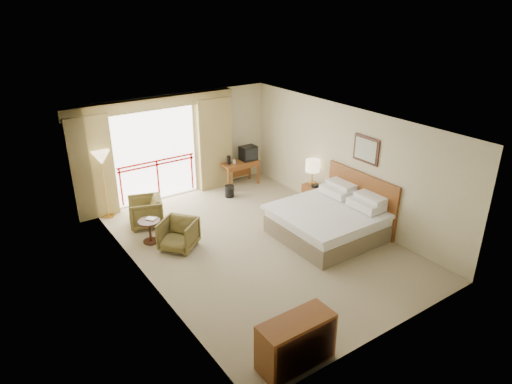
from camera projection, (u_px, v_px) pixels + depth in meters
floor at (258, 243)px, 9.95m from camera, size 7.00×7.00×0.00m
ceiling at (259, 123)px, 8.87m from camera, size 7.00×7.00×0.00m
wall_back at (183, 144)px, 12.06m from camera, size 5.00×0.00×5.00m
wall_front at (392, 262)px, 6.76m from camera, size 5.00×0.00×5.00m
wall_left at (143, 217)px, 8.11m from camera, size 0.00×7.00×7.00m
wall_right at (346, 163)px, 10.71m from camera, size 0.00×7.00×7.00m
balcony_door at (156, 155)px, 11.69m from camera, size 2.40×0.00×2.40m
balcony_railing at (157, 170)px, 11.83m from camera, size 2.09×0.03×1.02m
curtain_left at (92, 168)px, 10.71m from camera, size 1.00×0.26×2.50m
curtain_right at (214, 144)px, 12.42m from camera, size 1.00×0.26×2.50m
valance at (152, 104)px, 11.07m from camera, size 4.40×0.22×0.28m
hvac_vent at (225, 101)px, 12.31m from camera, size 0.50×0.04×0.50m
bed at (329, 221)px, 10.12m from camera, size 2.13×2.06×0.97m
headboard at (361, 199)px, 10.51m from camera, size 0.06×2.10×1.30m
framed_art at (366, 150)px, 10.04m from camera, size 0.04×0.72×0.60m
nightstand at (313, 195)px, 11.68m from camera, size 0.39×0.46×0.54m
table_lamp at (313, 166)px, 11.41m from camera, size 0.36×0.36×0.64m
phone at (316, 186)px, 11.42m from camera, size 0.17×0.13×0.07m
desk at (239, 166)px, 12.83m from camera, size 1.07×0.52×0.70m
tv at (248, 153)px, 12.80m from camera, size 0.44×0.35×0.40m
coffee_maker at (229, 160)px, 12.50m from camera, size 0.12×0.12×0.24m
cup at (234, 162)px, 12.57m from camera, size 0.09×0.09×0.11m
wastebasket at (229, 191)px, 12.19m from camera, size 0.27×0.27×0.31m
armchair_far at (147, 225)px, 10.73m from camera, size 0.95×0.94×0.69m
armchair_near at (180, 248)px, 9.77m from camera, size 1.00×1.00×0.66m
side_table at (150, 227)px, 9.87m from camera, size 0.47×0.47×0.52m
book at (149, 221)px, 9.81m from camera, size 0.25×0.26×0.02m
floor_lamp at (101, 160)px, 10.58m from camera, size 0.43×0.43×1.69m
dresser at (296, 342)px, 6.58m from camera, size 1.15×0.49×0.77m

